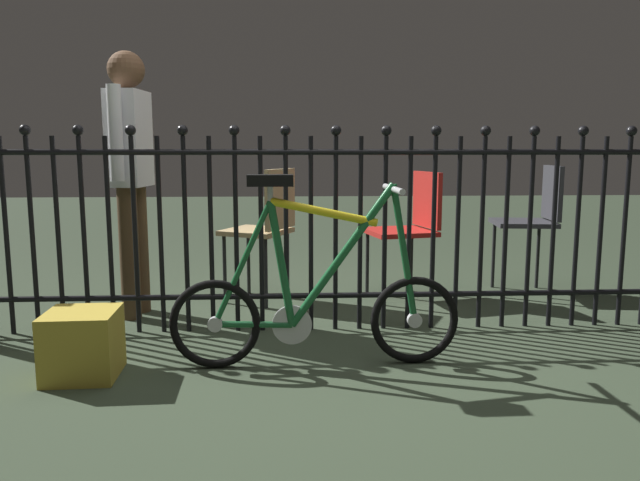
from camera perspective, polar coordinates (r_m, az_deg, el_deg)
ground_plane at (r=2.87m, az=0.73°, el=-11.43°), size 20.00×20.00×0.00m
iron_fence at (r=3.27m, az=-1.13°, el=1.55°), size 4.16×0.07×1.15m
bicycle at (r=2.76m, az=-0.46°, el=-5.49°), size 1.31×0.40×0.87m
chair_red at (r=4.05m, az=8.44°, el=1.73°), size 0.48×0.48×0.83m
chair_tan at (r=3.90m, az=-5.00°, el=1.76°), size 0.50×0.50×0.86m
chair_charcoal at (r=4.38m, az=19.37°, el=2.29°), size 0.43×0.43×0.87m
person_visitor at (r=3.71m, az=-17.24°, el=6.92°), size 0.21×0.47×1.52m
display_crate at (r=2.87m, az=-21.22°, el=-8.97°), size 0.31×0.31×0.29m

